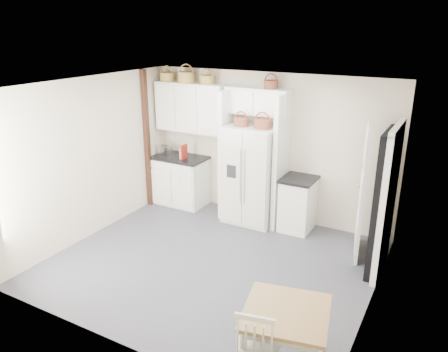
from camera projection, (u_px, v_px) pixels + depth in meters
The scene contains 28 objects.
floor at pixel (212, 263), 6.49m from camera, with size 4.50×4.50×0.00m, color #36353D.
ceiling at pixel (211, 86), 5.64m from camera, with size 4.50×4.50×0.00m, color white.
wall_back at pixel (269, 147), 7.72m from camera, with size 4.50×4.50×0.00m, color beige.
wall_left at pixel (92, 158), 7.09m from camera, with size 4.00×4.00×0.00m, color beige.
wall_right at pixel (379, 212), 5.04m from camera, with size 4.00×4.00×0.00m, color beige.
refrigerator at pixel (252, 175), 7.63m from camera, with size 0.89×0.72×1.73m, color silver.
base_cab_left at pixel (181, 181), 8.52m from camera, with size 0.99×0.62×0.92m, color white.
base_cab_right at pixel (298, 205), 7.43m from camera, with size 0.50×0.61×0.89m, color white.
dining_table at pixel (285, 339), 4.40m from camera, with size 0.83×0.83×0.69m, color olive.
windsor_chair at pixel (258, 345), 4.20m from camera, with size 0.42×0.39×0.87m, color white.
counter_left at pixel (180, 158), 8.36m from camera, with size 1.03×0.67×0.04m, color black.
counter_right at pixel (299, 179), 7.28m from camera, with size 0.55×0.65×0.04m, color black.
toaster at pixel (165, 150), 8.45m from camera, with size 0.26×0.15×0.18m, color silver.
cookbook_red at pixel (184, 152), 8.18m from camera, with size 0.04×0.18×0.27m, color maroon.
cookbook_cream at pixel (182, 153), 8.21m from camera, with size 0.03×0.14×0.21m, color #F0E6CB.
basket_upper_a at pixel (167, 77), 8.13m from camera, with size 0.28×0.28×0.16m, color olive.
basket_upper_b at pixel (186, 77), 7.93m from camera, with size 0.32×0.32×0.19m, color olive.
basket_upper_c at pixel (207, 80), 7.73m from camera, with size 0.26×0.26×0.15m, color olive.
basket_bridge_b at pixel (271, 84), 7.18m from camera, with size 0.24×0.24×0.14m, color brown.
basket_fridge_a at pixel (241, 122), 7.32m from camera, with size 0.26×0.26×0.14m, color brown.
basket_fridge_b at pixel (262, 124), 7.14m from camera, with size 0.28×0.28×0.15m, color brown.
upper_cabinet at pixel (191, 107), 8.06m from camera, with size 1.40×0.34×0.90m, color white.
bridge_cabinet at pixel (258, 101), 7.37m from camera, with size 1.12×0.34×0.45m, color white.
fridge_panel_left at pixel (228, 154), 7.82m from camera, with size 0.08×0.60×2.30m, color white.
fridge_panel_right at pixel (281, 162), 7.35m from camera, with size 0.08×0.60×2.30m, color white.
trim_post at pixel (147, 140), 8.18m from camera, with size 0.09×0.09×2.60m, color black.
doorway_void at pixel (384, 203), 5.99m from camera, with size 0.18×0.85×2.05m, color black.
door_slab at pixel (363, 191), 6.43m from camera, with size 0.80×0.04×2.05m, color white.
Camera 1 is at (2.91, -4.91, 3.35)m, focal length 35.00 mm.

